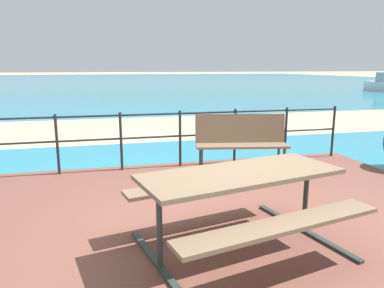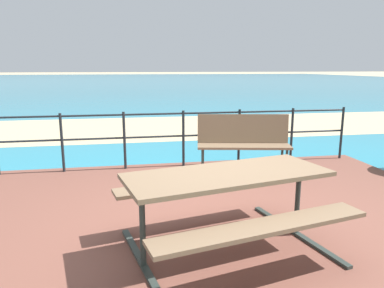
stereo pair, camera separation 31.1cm
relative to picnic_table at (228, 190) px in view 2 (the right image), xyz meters
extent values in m
plane|color=tan|center=(0.06, 0.56, -0.64)|extent=(240.00, 240.00, 0.00)
cube|color=brown|center=(0.06, 0.56, -0.61)|extent=(6.40, 5.20, 0.06)
cube|color=teal|center=(0.06, 40.56, -0.64)|extent=(90.00, 90.00, 0.01)
cube|color=tan|center=(0.06, 7.39, -0.64)|extent=(54.01, 4.35, 0.01)
cube|color=#7A6047|center=(0.00, 0.00, 0.14)|extent=(1.94, 1.09, 0.04)
cube|color=#7A6047|center=(0.13, -0.57, -0.11)|extent=(1.84, 0.65, 0.04)
cube|color=#7A6047|center=(-0.13, 0.57, -0.11)|extent=(1.84, 0.65, 0.04)
cylinder|color=#2D3833|center=(-0.77, -0.17, -0.22)|extent=(0.06, 0.06, 0.73)
cube|color=#2D3833|center=(-0.77, -0.17, -0.57)|extent=(0.37, 1.40, 0.03)
cylinder|color=#2D3833|center=(0.77, 0.17, -0.22)|extent=(0.06, 0.06, 0.73)
cube|color=#2D3833|center=(0.77, 0.17, -0.57)|extent=(0.37, 1.40, 0.03)
cube|color=#7A6047|center=(0.92, 2.29, -0.13)|extent=(1.49, 0.67, 0.04)
cube|color=#7A6047|center=(0.95, 2.46, 0.12)|extent=(1.43, 0.35, 0.46)
cylinder|color=#2D3833|center=(0.26, 2.27, -0.36)|extent=(0.04, 0.04, 0.45)
cylinder|color=#2D3833|center=(0.32, 2.56, -0.36)|extent=(0.04, 0.04, 0.45)
cylinder|color=#2D3833|center=(1.52, 2.02, -0.36)|extent=(0.04, 0.04, 0.45)
cylinder|color=#2D3833|center=(1.57, 2.31, -0.36)|extent=(0.04, 0.04, 0.45)
cylinder|color=#1E2328|center=(-1.90, 2.94, -0.11)|extent=(0.04, 0.04, 0.95)
cylinder|color=#1E2328|center=(-0.92, 2.94, -0.11)|extent=(0.04, 0.04, 0.95)
cylinder|color=#1E2328|center=(0.06, 2.94, -0.11)|extent=(0.04, 0.04, 0.95)
cylinder|color=#1E2328|center=(1.05, 2.94, -0.11)|extent=(0.04, 0.04, 0.95)
cylinder|color=#1E2328|center=(2.03, 2.94, -0.11)|extent=(0.04, 0.04, 0.95)
cylinder|color=#1E2328|center=(3.01, 2.94, -0.11)|extent=(0.04, 0.04, 0.95)
cylinder|color=#1E2328|center=(0.06, 2.94, 0.32)|extent=(5.90, 0.03, 0.03)
cylinder|color=#1E2328|center=(0.06, 2.94, -0.06)|extent=(5.90, 0.03, 0.03)
camera|label=1|loc=(-1.17, -2.90, 1.08)|focal=33.69mm
camera|label=2|loc=(-0.87, -2.97, 1.08)|focal=33.69mm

